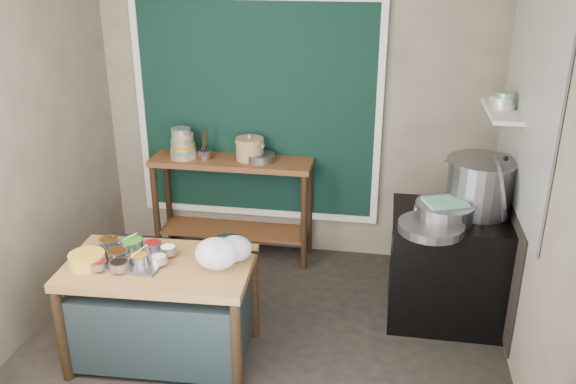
% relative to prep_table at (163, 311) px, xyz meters
% --- Properties ---
extents(floor, '(3.50, 3.00, 0.02)m').
position_rel_prep_table_xyz_m(floor, '(0.65, 0.30, -0.39)').
color(floor, '#29241F').
rests_on(floor, ground).
extents(back_wall, '(3.50, 0.02, 2.80)m').
position_rel_prep_table_xyz_m(back_wall, '(0.65, 1.81, 1.02)').
color(back_wall, gray).
rests_on(back_wall, floor).
extents(left_wall, '(0.02, 3.00, 2.80)m').
position_rel_prep_table_xyz_m(left_wall, '(-1.11, 0.30, 1.02)').
color(left_wall, gray).
rests_on(left_wall, floor).
extents(right_wall, '(0.02, 3.00, 2.80)m').
position_rel_prep_table_xyz_m(right_wall, '(2.41, 0.30, 1.02)').
color(right_wall, gray).
rests_on(right_wall, floor).
extents(curtain_panel, '(2.10, 0.02, 1.90)m').
position_rel_prep_table_xyz_m(curtain_panel, '(0.30, 1.77, 0.98)').
color(curtain_panel, black).
rests_on(curtain_panel, back_wall).
extents(curtain_frame, '(2.22, 0.03, 2.02)m').
position_rel_prep_table_xyz_m(curtain_frame, '(0.30, 1.76, 0.98)').
color(curtain_frame, beige).
rests_on(curtain_frame, back_wall).
extents(tile_panel, '(0.02, 1.70, 1.70)m').
position_rel_prep_table_xyz_m(tile_panel, '(2.38, 0.85, 1.48)').
color(tile_panel, '#B2B2AA').
rests_on(tile_panel, right_wall).
extents(soot_patch, '(0.01, 1.30, 1.30)m').
position_rel_prep_table_xyz_m(soot_patch, '(2.39, 0.95, 0.32)').
color(soot_patch, black).
rests_on(soot_patch, right_wall).
extents(wall_shelf, '(0.22, 0.70, 0.03)m').
position_rel_prep_table_xyz_m(wall_shelf, '(2.28, 1.15, 1.23)').
color(wall_shelf, beige).
rests_on(wall_shelf, right_wall).
extents(prep_table, '(1.28, 0.78, 0.75)m').
position_rel_prep_table_xyz_m(prep_table, '(0.00, 0.00, 0.00)').
color(prep_table, olive).
rests_on(prep_table, floor).
extents(back_counter, '(1.45, 0.40, 0.95)m').
position_rel_prep_table_xyz_m(back_counter, '(0.10, 1.58, 0.10)').
color(back_counter, brown).
rests_on(back_counter, floor).
extents(stove_block, '(0.90, 0.68, 0.85)m').
position_rel_prep_table_xyz_m(stove_block, '(2.00, 0.85, 0.05)').
color(stove_block, black).
rests_on(stove_block, floor).
extents(stove_top, '(0.92, 0.69, 0.03)m').
position_rel_prep_table_xyz_m(stove_top, '(2.00, 0.85, 0.49)').
color(stove_top, black).
rests_on(stove_top, stove_block).
extents(condiment_tray, '(0.54, 0.40, 0.02)m').
position_rel_prep_table_xyz_m(condiment_tray, '(-0.21, 0.01, 0.39)').
color(condiment_tray, gray).
rests_on(condiment_tray, prep_table).
extents(condiment_bowls, '(0.60, 0.43, 0.07)m').
position_rel_prep_table_xyz_m(condiment_bowls, '(-0.23, 0.02, 0.43)').
color(condiment_bowls, gray).
rests_on(condiment_bowls, condiment_tray).
extents(yellow_basin, '(0.32, 0.32, 0.09)m').
position_rel_prep_table_xyz_m(yellow_basin, '(-0.45, -0.11, 0.42)').
color(yellow_basin, gold).
rests_on(yellow_basin, prep_table).
extents(saucepan, '(0.28, 0.28, 0.13)m').
position_rel_prep_table_xyz_m(saucepan, '(0.44, 0.16, 0.44)').
color(saucepan, gray).
rests_on(saucepan, prep_table).
extents(plastic_bag_a, '(0.36, 0.33, 0.21)m').
position_rel_prep_table_xyz_m(plastic_bag_a, '(0.41, 0.00, 0.48)').
color(plastic_bag_a, white).
rests_on(plastic_bag_a, prep_table).
extents(plastic_bag_b, '(0.27, 0.24, 0.18)m').
position_rel_prep_table_xyz_m(plastic_bag_b, '(0.50, 0.13, 0.46)').
color(plastic_bag_b, white).
rests_on(plastic_bag_b, prep_table).
extents(bowl_stack, '(0.24, 0.24, 0.27)m').
position_rel_prep_table_xyz_m(bowl_stack, '(-0.34, 1.55, 0.69)').
color(bowl_stack, tan).
rests_on(bowl_stack, back_counter).
extents(utensil_cup, '(0.17, 0.17, 0.08)m').
position_rel_prep_table_xyz_m(utensil_cup, '(-0.14, 1.57, 0.62)').
color(utensil_cup, gray).
rests_on(utensil_cup, back_counter).
extents(ceramic_crock, '(0.35, 0.35, 0.18)m').
position_rel_prep_table_xyz_m(ceramic_crock, '(0.27, 1.60, 0.66)').
color(ceramic_crock, '#967A51').
rests_on(ceramic_crock, back_counter).
extents(wide_bowl, '(0.34, 0.34, 0.07)m').
position_rel_prep_table_xyz_m(wide_bowl, '(0.36, 1.58, 0.61)').
color(wide_bowl, gray).
rests_on(wide_bowl, back_counter).
extents(stock_pot, '(0.64, 0.64, 0.41)m').
position_rel_prep_table_xyz_m(stock_pot, '(2.16, 0.94, 0.71)').
color(stock_pot, gray).
rests_on(stock_pot, stove_top).
extents(pot_lid, '(0.12, 0.48, 0.48)m').
position_rel_prep_table_xyz_m(pot_lid, '(2.27, 0.83, 0.74)').
color(pot_lid, gray).
rests_on(pot_lid, stove_top).
extents(steamer, '(0.53, 0.53, 0.14)m').
position_rel_prep_table_xyz_m(steamer, '(1.90, 0.72, 0.57)').
color(steamer, gray).
rests_on(steamer, stove_top).
extents(green_cloth, '(0.34, 0.31, 0.02)m').
position_rel_prep_table_xyz_m(green_cloth, '(1.90, 0.72, 0.65)').
color(green_cloth, '#61A07C').
rests_on(green_cloth, steamer).
extents(shallow_pan, '(0.50, 0.50, 0.06)m').
position_rel_prep_table_xyz_m(shallow_pan, '(1.80, 0.53, 0.54)').
color(shallow_pan, gray).
rests_on(shallow_pan, stove_top).
extents(shelf_bowl_stack, '(0.16, 0.16, 0.13)m').
position_rel_prep_table_xyz_m(shelf_bowl_stack, '(2.28, 1.15, 1.30)').
color(shelf_bowl_stack, silver).
rests_on(shelf_bowl_stack, wall_shelf).
extents(shelf_bowl_green, '(0.17, 0.17, 0.05)m').
position_rel_prep_table_xyz_m(shelf_bowl_green, '(2.28, 1.38, 1.26)').
color(shelf_bowl_green, gray).
rests_on(shelf_bowl_green, wall_shelf).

